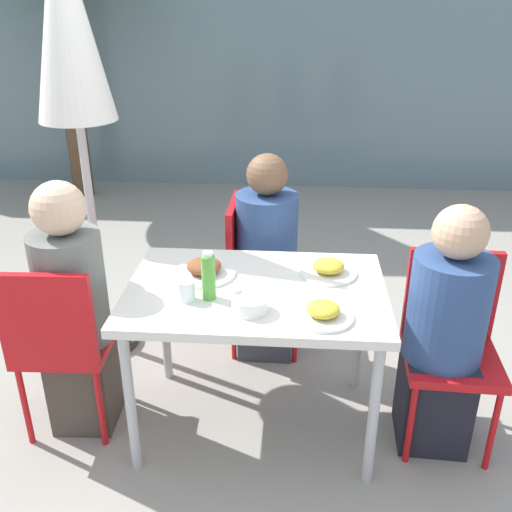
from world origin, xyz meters
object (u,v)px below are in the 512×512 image
chair_far (253,264)px  person_far (266,263)px  chair_left (60,337)px  bottle (209,276)px  chair_right (451,334)px  person_left (75,315)px  salad_bowl (250,304)px  closed_umbrella (69,38)px  drinking_cup (186,291)px  person_right (443,338)px

chair_far → person_far: 0.10m
person_far → chair_left: bearing=-48.3°
chair_far → bottle: (-0.12, -0.79, 0.32)m
bottle → chair_right: bearing=8.0°
bottle → person_left: bearing=173.4°
chair_right → salad_bowl: size_ratio=6.08×
closed_umbrella → drinking_cup: closed_umbrella is taller
person_right → salad_bowl: person_right is taller
closed_umbrella → chair_far: bearing=4.8°
person_left → closed_umbrella: bearing=97.9°
person_left → person_far: (0.82, 0.67, -0.04)m
closed_umbrella → bottle: bearing=-44.2°
bottle → salad_bowl: bottle is taller
chair_left → chair_right: bearing=2.8°
chair_right → salad_bowl: 0.94m
bottle → person_far: bearing=75.2°
bottle → salad_bowl: bearing=-28.1°
person_right → person_far: bearing=-37.4°
person_right → person_far: size_ratio=0.99×
person_left → chair_left: bearing=-122.0°
person_left → chair_far: size_ratio=1.37×
person_left → chair_far: person_left is taller
person_left → bottle: 0.67m
person_right → chair_far: 1.14m
salad_bowl → chair_right: bearing=15.5°
bottle → drinking_cup: bottle is taller
salad_bowl → closed_umbrella: bearing=138.4°
chair_far → salad_bowl: (0.06, -0.88, 0.25)m
chair_right → person_far: (-0.85, 0.59, 0.03)m
chair_left → bottle: size_ratio=4.17×
chair_left → chair_right: 1.72m
person_right → bottle: person_right is taller
salad_bowl → person_right: bearing=11.3°
person_far → closed_umbrella: size_ratio=0.51×
chair_right → closed_umbrella: 2.21m
person_left → person_right: 1.61m
bottle → drinking_cup: size_ratio=2.38×
person_right → chair_left: bearing=5.3°
chair_left → person_right: 1.66m
person_left → salad_bowl: bearing=-14.2°
salad_bowl → drinking_cup: bearing=165.0°
person_right → closed_umbrella: closed_umbrella is taller
person_left → person_far: size_ratio=1.04×
chair_left → bottle: bottle is taller
person_left → chair_right: bearing=0.2°
person_far → salad_bowl: 0.86m
chair_left → person_right: size_ratio=0.76×
chair_left → bottle: (0.67, 0.01, 0.32)m
bottle → drinking_cup: 0.11m
chair_right → chair_far: bearing=-32.0°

